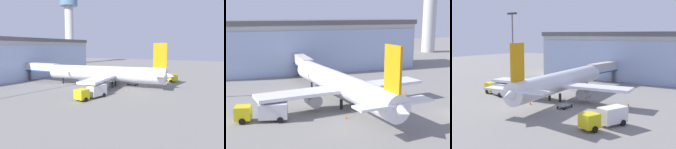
% 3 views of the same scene
% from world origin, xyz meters
% --- Properties ---
extents(ground, '(240.00, 240.00, 0.00)m').
position_xyz_m(ground, '(0.00, 0.00, 0.00)').
color(ground, gray).
extents(terminal_building, '(58.59, 14.32, 13.38)m').
position_xyz_m(terminal_building, '(0.00, 39.27, 6.69)').
color(terminal_building, '#AFAFAF').
rests_on(terminal_building, ground).
extents(jet_bridge, '(2.49, 12.73, 5.57)m').
position_xyz_m(jet_bridge, '(-4.56, 27.20, 4.20)').
color(jet_bridge, beige).
rests_on(jet_bridge, ground).
extents(airplane, '(29.25, 35.32, 11.38)m').
position_xyz_m(airplane, '(-3.01, 5.23, 3.46)').
color(airplane, silver).
rests_on(airplane, ground).
extents(catering_truck, '(7.61, 3.83, 2.65)m').
position_xyz_m(catering_truck, '(-16.28, 1.53, 1.47)').
color(catering_truck, yellow).
rests_on(catering_truck, ground).
extents(baggage_cart, '(1.70, 2.86, 1.50)m').
position_xyz_m(baggage_cart, '(1.90, -0.16, 0.50)').
color(baggage_cart, slate).
rests_on(baggage_cart, ground).
extents(safety_cone_nose, '(0.36, 0.36, 0.55)m').
position_xyz_m(safety_cone_nose, '(-4.85, -1.39, 0.28)').
color(safety_cone_nose, orange).
rests_on(safety_cone_nose, ground).
extents(safety_cone_wingtip, '(0.36, 0.36, 0.55)m').
position_xyz_m(safety_cone_wingtip, '(10.44, 7.34, 0.28)').
color(safety_cone_wingtip, orange).
rests_on(safety_cone_wingtip, ground).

